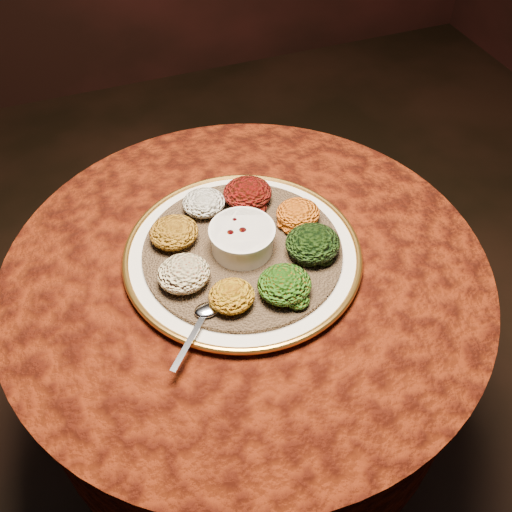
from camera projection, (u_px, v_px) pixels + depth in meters
name	position (u px, v px, depth m)	size (l,w,h in m)	color
table	(247.00, 320.00, 1.25)	(0.96, 0.96, 0.73)	black
platter	(243.00, 254.00, 1.12)	(0.60, 0.60, 0.02)	silver
injera	(242.00, 250.00, 1.11)	(0.39, 0.39, 0.01)	brown
stew_bowl	(242.00, 237.00, 1.09)	(0.13, 0.13, 0.05)	silver
spoon	(204.00, 314.00, 1.00)	(0.12, 0.12, 0.01)	silver
portion_ayib	(204.00, 203.00, 1.17)	(0.09, 0.08, 0.04)	silver
portion_kitfo	(247.00, 193.00, 1.18)	(0.10, 0.10, 0.05)	black
portion_tikil	(298.00, 213.00, 1.15)	(0.09, 0.08, 0.04)	#AD600E
portion_gomen	(313.00, 243.00, 1.08)	(0.11, 0.10, 0.05)	black
portion_mixveg	(284.00, 284.00, 1.02)	(0.10, 0.09, 0.05)	#8E3409
portion_kik	(232.00, 296.00, 1.01)	(0.08, 0.08, 0.04)	#B58110
portion_timatim	(184.00, 273.00, 1.04)	(0.10, 0.09, 0.05)	maroon
portion_shiro	(174.00, 232.00, 1.11)	(0.10, 0.09, 0.05)	#A06913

